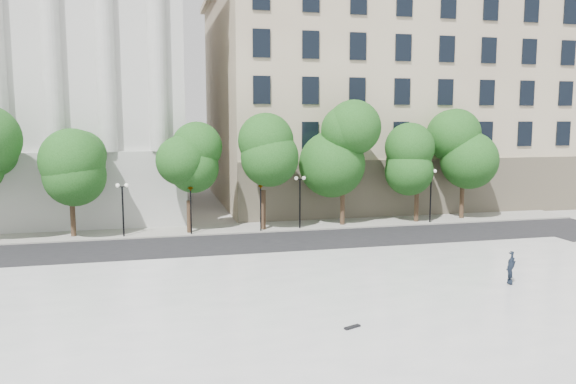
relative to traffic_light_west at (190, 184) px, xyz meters
name	(u,v)px	position (x,y,z in m)	size (l,w,h in m)	color
ground	(289,360)	(1.96, -22.30, -3.77)	(160.00, 160.00, 0.00)	#A5A39C
plaza	(272,324)	(1.96, -19.30, -3.55)	(44.00, 22.00, 0.45)	silver
street	(226,247)	(1.96, -4.30, -3.76)	(60.00, 8.00, 0.02)	black
far_sidewalk	(216,229)	(1.96, 1.70, -3.71)	(60.00, 4.00, 0.12)	#A19E95
building_west	(11,70)	(-15.04, 16.27, 9.11)	(31.50, 27.65, 25.60)	silver
building_east	(385,93)	(21.96, 16.61, 7.37)	(36.00, 26.15, 23.00)	beige
traffic_light_west	(190,184)	(0.00, 0.00, 0.00)	(0.55, 1.96, 4.28)	black
traffic_light_east	(261,183)	(5.14, 0.00, -0.08)	(0.85, 1.77, 4.20)	black
person_lying	(510,280)	(14.16, -17.37, -3.10)	(0.59, 0.39, 1.61)	black
skateboard	(352,327)	(4.76, -21.00, -3.29)	(0.71, 0.18, 0.07)	black
street_trees	(245,157)	(4.13, 0.98, 1.85)	(44.39, 5.15, 8.01)	#382619
lamp_posts	(212,195)	(1.59, 0.30, -0.86)	(36.51, 0.28, 4.41)	black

